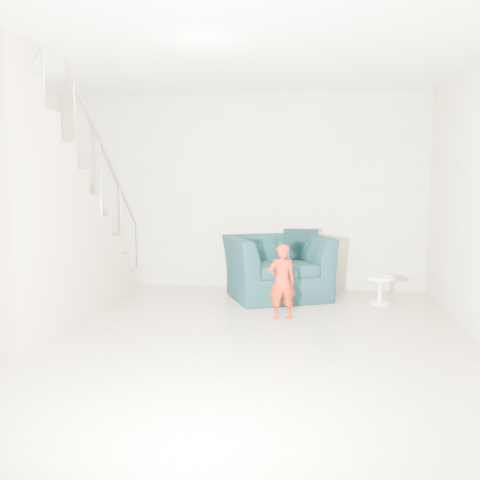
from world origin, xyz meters
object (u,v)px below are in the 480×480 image
side_table (380,285)px  staircase (27,234)px  toddler (282,282)px  armchair (277,267)px

side_table → staircase: (-3.78, -1.39, 0.71)m
toddler → staircase: (-2.62, -0.55, 0.54)m
side_table → staircase: 4.09m
armchair → side_table: (1.27, -0.21, -0.17)m
toddler → side_table: toddler is taller
armchair → side_table: 1.30m
staircase → side_table: bearing=20.2°
toddler → armchair: bearing=-97.8°
armchair → side_table: bearing=-32.5°
toddler → staircase: staircase is taller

